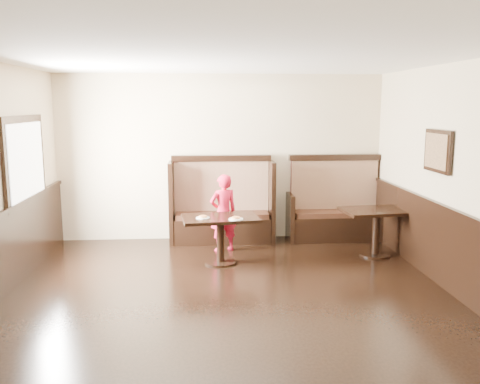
{
  "coord_description": "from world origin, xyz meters",
  "views": [
    {
      "loc": [
        -0.32,
        -5.12,
        2.29
      ],
      "look_at": [
        0.24,
        2.35,
        1.0
      ],
      "focal_mm": 38.0,
      "sensor_mm": 36.0,
      "label": 1
    }
  ],
  "objects": [
    {
      "name": "booth_neighbor",
      "position": [
        1.95,
        3.29,
        0.48
      ],
      "size": [
        1.65,
        0.72,
        1.45
      ],
      "color": "black",
      "rests_on": "ground"
    },
    {
      "name": "ground",
      "position": [
        0.0,
        0.0,
        0.0
      ],
      "size": [
        7.0,
        7.0,
        0.0
      ],
      "primitive_type": "plane",
      "color": "black",
      "rests_on": "ground"
    },
    {
      "name": "table_main",
      "position": [
        -0.07,
        2.05,
        0.53
      ],
      "size": [
        1.16,
        0.8,
        0.69
      ],
      "rotation": [
        0.0,
        0.0,
        0.12
      ],
      "color": "black",
      "rests_on": "ground"
    },
    {
      "name": "room_shell",
      "position": [
        -0.3,
        0.28,
        0.67
      ],
      "size": [
        7.0,
        7.0,
        7.0
      ],
      "color": "#CABB92",
      "rests_on": "ground"
    },
    {
      "name": "table_neighbor",
      "position": [
        2.32,
        2.26,
        0.54
      ],
      "size": [
        1.11,
        0.79,
        0.72
      ],
      "rotation": [
        0.0,
        0.0,
        0.12
      ],
      "color": "black",
      "rests_on": "ground"
    },
    {
      "name": "pizza_plate_left",
      "position": [
        -0.32,
        1.98,
        0.71
      ],
      "size": [
        0.2,
        0.2,
        0.04
      ],
      "color": "white",
      "rests_on": "table_main"
    },
    {
      "name": "pizza_plate_right",
      "position": [
        0.14,
        1.85,
        0.71
      ],
      "size": [
        0.21,
        0.21,
        0.04
      ],
      "color": "white",
      "rests_on": "table_main"
    },
    {
      "name": "booth_main",
      "position": [
        0.0,
        3.3,
        0.53
      ],
      "size": [
        1.75,
        0.72,
        1.45
      ],
      "color": "black",
      "rests_on": "ground"
    },
    {
      "name": "child",
      "position": [
        0.0,
        2.68,
        0.61
      ],
      "size": [
        0.52,
        0.43,
        1.23
      ],
      "primitive_type": "imported",
      "rotation": [
        0.0,
        0.0,
        3.5
      ],
      "color": "red",
      "rests_on": "ground"
    }
  ]
}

